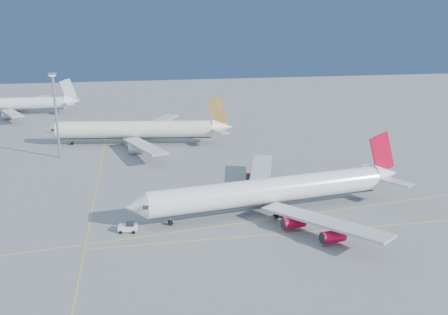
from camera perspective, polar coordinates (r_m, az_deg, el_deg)
ground at (r=124.40m, az=3.66°, el=-6.09°), size 500.00×500.00×0.00m
taxiway_lines at (r=127.71m, az=-3.48°, el=-5.47°), size 118.86×140.00×0.02m
airliner_virgin at (r=122.70m, az=5.76°, el=-3.78°), size 72.05×64.13×17.81m
airliner_etihad at (r=186.74m, az=-9.67°, el=3.15°), size 69.66×63.81×18.20m
airliner_third at (r=259.44m, az=-22.94°, el=5.66°), size 62.70×57.77×16.82m
pushback_tug at (r=114.52m, az=-10.87°, el=-7.83°), size 4.41×3.11×2.32m
light_mast at (r=173.52m, az=-18.69°, el=5.30°), size 2.45×2.45×28.35m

